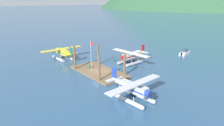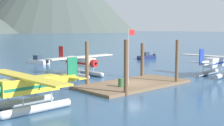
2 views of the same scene
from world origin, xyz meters
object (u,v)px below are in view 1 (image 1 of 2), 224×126
object	(u,v)px
flagpole	(91,52)
boat_white_open_north	(185,53)
fuel_drum	(89,66)
seaplane_cream_bow_centre	(131,57)
seaplane_silver_stbd_aft	(133,90)
seaplane_yellow_port_aft	(63,53)

from	to	relation	value
flagpole	boat_white_open_north	distance (m)	27.91
fuel_drum	seaplane_cream_bow_centre	xyz separation A→B (m)	(2.32, 10.07, 0.84)
fuel_drum	seaplane_silver_stbd_aft	world-z (taller)	seaplane_silver_stbd_aft
seaplane_silver_stbd_aft	flagpole	bearing A→B (deg)	171.47
seaplane_silver_stbd_aft	boat_white_open_north	world-z (taller)	seaplane_silver_stbd_aft
seaplane_yellow_port_aft	fuel_drum	bearing A→B (deg)	4.24
seaplane_yellow_port_aft	boat_white_open_north	distance (m)	32.54
flagpole	seaplane_silver_stbd_aft	xyz separation A→B (m)	(14.43, -2.16, -2.49)
seaplane_cream_bow_centre	boat_white_open_north	distance (m)	17.54
fuel_drum	boat_white_open_north	xyz separation A→B (m)	(5.63, 27.26, -0.25)
seaplane_silver_stbd_aft	seaplane_yellow_port_aft	bearing A→B (deg)	176.91
seaplane_yellow_port_aft	boat_white_open_north	bearing A→B (deg)	59.63
seaplane_yellow_port_aft	seaplane_cream_bow_centre	xyz separation A→B (m)	(13.13, 10.87, 0.00)
fuel_drum	seaplane_silver_stbd_aft	size ratio (longest dim) A/B	0.08
seaplane_yellow_port_aft	seaplane_silver_stbd_aft	xyz separation A→B (m)	(26.40, -1.42, 0.00)
seaplane_cream_bow_centre	seaplane_silver_stbd_aft	bearing A→B (deg)	-42.83
boat_white_open_north	fuel_drum	bearing A→B (deg)	-101.68
seaplane_yellow_port_aft	boat_white_open_north	world-z (taller)	seaplane_yellow_port_aft
seaplane_yellow_port_aft	seaplane_silver_stbd_aft	distance (m)	26.44
flagpole	fuel_drum	world-z (taller)	flagpole
seaplane_yellow_port_aft	seaplane_cream_bow_centre	size ratio (longest dim) A/B	1.00
flagpole	boat_white_open_north	world-z (taller)	flagpole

